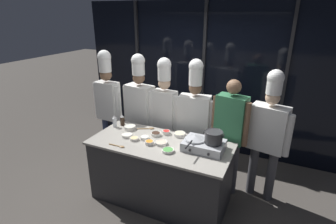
{
  "coord_description": "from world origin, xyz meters",
  "views": [
    {
      "loc": [
        1.39,
        -2.73,
        2.51
      ],
      "look_at": [
        0.0,
        0.25,
        1.24
      ],
      "focal_mm": 28.0,
      "sensor_mm": 36.0,
      "label": 1
    }
  ],
  "objects": [
    {
      "name": "serving_spoon_slotted",
      "position": [
        -0.42,
        -0.31,
        0.9
      ],
      "size": [
        0.23,
        0.05,
        0.02
      ],
      "color": "olive",
      "rests_on": "demo_counter"
    },
    {
      "name": "chef_head",
      "position": [
        -1.28,
        0.61,
        1.15
      ],
      "size": [
        0.51,
        0.22,
        1.95
      ],
      "rotation": [
        0.0,
        0.0,
        3.1
      ],
      "color": "#2D3856",
      "rests_on": "ground_plane"
    },
    {
      "name": "prep_bowl_rice",
      "position": [
        -0.24,
        0.01,
        0.92
      ],
      "size": [
        0.12,
        0.12,
        0.04
      ],
      "color": "silver",
      "rests_on": "demo_counter"
    },
    {
      "name": "chef_apprentice",
      "position": [
        1.26,
        0.68,
        1.05
      ],
      "size": [
        0.6,
        0.33,
        1.85
      ],
      "rotation": [
        0.0,
        0.0,
        2.95
      ],
      "color": "#4C4C51",
      "rests_on": "ground_plane"
    },
    {
      "name": "window_wall_back",
      "position": [
        0.0,
        1.79,
        1.35
      ],
      "size": [
        4.82,
        0.09,
        2.7
      ],
      "color": "black",
      "rests_on": "ground_plane"
    },
    {
      "name": "prep_bowl_noodles",
      "position": [
        0.15,
        0.31,
        0.92
      ],
      "size": [
        0.17,
        0.17,
        0.05
      ],
      "color": "silver",
      "rests_on": "demo_counter"
    },
    {
      "name": "squeeze_bottle_clear",
      "position": [
        -0.84,
        0.18,
        0.98
      ],
      "size": [
        0.06,
        0.06,
        0.18
      ],
      "color": "white",
      "rests_on": "demo_counter"
    },
    {
      "name": "stock_pot",
      "position": [
        0.69,
        0.08,
        1.09
      ],
      "size": [
        0.25,
        0.22,
        0.15
      ],
      "color": "#333335",
      "rests_on": "portable_stove"
    },
    {
      "name": "prep_bowl_garlic",
      "position": [
        -0.5,
        -0.02,
        0.92
      ],
      "size": [
        0.15,
        0.15,
        0.04
      ],
      "color": "silver",
      "rests_on": "demo_counter"
    },
    {
      "name": "prep_bowl_bean_sprouts",
      "position": [
        -0.59,
        0.2,
        0.92
      ],
      "size": [
        0.17,
        0.17,
        0.05
      ],
      "color": "silver",
      "rests_on": "demo_counter"
    },
    {
      "name": "prep_bowl_bell_pepper",
      "position": [
        -0.04,
        0.28,
        0.92
      ],
      "size": [
        0.11,
        0.11,
        0.05
      ],
      "color": "silver",
      "rests_on": "demo_counter"
    },
    {
      "name": "prep_bowl_scallions",
      "position": [
        0.19,
        -0.16,
        0.91
      ],
      "size": [
        0.16,
        0.16,
        0.04
      ],
      "color": "silver",
      "rests_on": "demo_counter"
    },
    {
      "name": "person_guest",
      "position": [
        0.78,
        0.6,
        1.03
      ],
      "size": [
        0.52,
        0.29,
        1.69
      ],
      "rotation": [
        0.0,
        0.0,
        2.94
      ],
      "color": "#4C4C51",
      "rests_on": "ground_plane"
    },
    {
      "name": "prep_bowl_chicken",
      "position": [
        0.03,
        -0.02,
        0.91
      ],
      "size": [
        0.16,
        0.16,
        0.04
      ],
      "color": "silver",
      "rests_on": "demo_counter"
    },
    {
      "name": "squeeze_bottle_soy",
      "position": [
        -0.78,
        0.28,
        0.97
      ],
      "size": [
        0.07,
        0.07,
        0.17
      ],
      "color": "#332319",
      "rests_on": "demo_counter"
    },
    {
      "name": "frying_pan",
      "position": [
        0.46,
        0.08,
        1.04
      ],
      "size": [
        0.28,
        0.48,
        0.05
      ],
      "color": "#ADAFB5",
      "rests_on": "portable_stove"
    },
    {
      "name": "ground_plane",
      "position": [
        0.0,
        0.0,
        0.0
      ],
      "size": [
        24.0,
        24.0,
        0.0
      ],
      "primitive_type": "plane",
      "color": "#47423D"
    },
    {
      "name": "portable_stove",
      "position": [
        0.57,
        0.08,
        0.95
      ],
      "size": [
        0.5,
        0.38,
        0.12
      ],
      "color": "#B2B5BA",
      "rests_on": "demo_counter"
    },
    {
      "name": "chef_pastry",
      "position": [
        0.22,
        0.7,
        1.06
      ],
      "size": [
        0.6,
        0.29,
        1.9
      ],
      "rotation": [
        0.0,
        0.0,
        3.27
      ],
      "color": "#4C4C51",
      "rests_on": "ground_plane"
    },
    {
      "name": "demo_counter",
      "position": [
        0.0,
        0.0,
        0.45
      ],
      "size": [
        1.88,
        0.84,
        0.89
      ],
      "color": "#2D2D30",
      "rests_on": "ground_plane"
    },
    {
      "name": "prep_bowl_ginger",
      "position": [
        -0.35,
        -0.07,
        0.91
      ],
      "size": [
        0.12,
        0.12,
        0.04
      ],
      "color": "silver",
      "rests_on": "demo_counter"
    },
    {
      "name": "serving_spoon_solid",
      "position": [
        -0.35,
        0.33,
        0.9
      ],
      "size": [
        0.24,
        0.15,
        0.02
      ],
      "color": "olive",
      "rests_on": "demo_counter"
    },
    {
      "name": "prep_bowl_carrots",
      "position": [
        -0.11,
        -0.09,
        0.92
      ],
      "size": [
        0.12,
        0.12,
        0.05
      ],
      "color": "silver",
      "rests_on": "demo_counter"
    },
    {
      "name": "prep_bowl_soy_glaze",
      "position": [
        -0.15,
        0.18,
        0.92
      ],
      "size": [
        0.14,
        0.14,
        0.04
      ],
      "color": "silver",
      "rests_on": "demo_counter"
    },
    {
      "name": "chef_line",
      "position": [
        -0.26,
        0.68,
        1.13
      ],
      "size": [
        0.49,
        0.22,
        1.89
      ],
      "rotation": [
        0.0,
        0.0,
        3.05
      ],
      "color": "#4C4C51",
      "rests_on": "ground_plane"
    },
    {
      "name": "chef_sous",
      "position": [
        -0.71,
        0.7,
        1.09
      ],
      "size": [
        0.6,
        0.31,
        1.91
      ],
      "rotation": [
        0.0,
        0.0,
        2.99
      ],
      "color": "#4C4C51",
      "rests_on": "ground_plane"
    }
  ]
}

